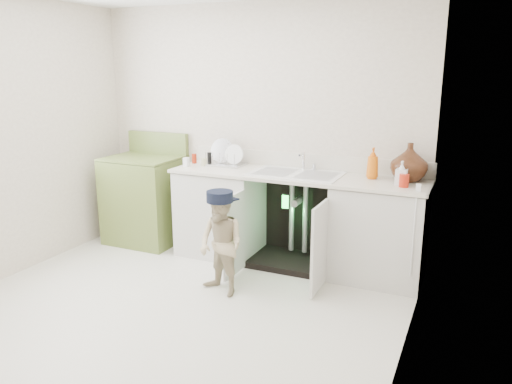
% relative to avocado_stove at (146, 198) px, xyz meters
% --- Properties ---
extents(ground, '(3.50, 3.50, 0.00)m').
position_rel_avocado_stove_xyz_m(ground, '(1.18, -1.18, -0.48)').
color(ground, beige).
rests_on(ground, ground).
extents(room_shell, '(6.00, 5.50, 1.26)m').
position_rel_avocado_stove_xyz_m(room_shell, '(1.18, -1.18, 0.77)').
color(room_shell, beige).
rests_on(room_shell, ground).
extents(counter_run, '(2.44, 1.02, 1.24)m').
position_rel_avocado_stove_xyz_m(counter_run, '(1.76, 0.03, -0.01)').
color(counter_run, silver).
rests_on(counter_run, ground).
extents(avocado_stove, '(0.76, 0.65, 1.17)m').
position_rel_avocado_stove_xyz_m(avocado_stove, '(0.00, 0.00, 0.00)').
color(avocado_stove, olive).
rests_on(avocado_stove, ground).
extents(repair_worker, '(0.66, 0.76, 0.89)m').
position_rel_avocado_stove_xyz_m(repair_worker, '(1.39, -0.85, -0.03)').
color(repair_worker, '#C7B58F').
rests_on(repair_worker, ground).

